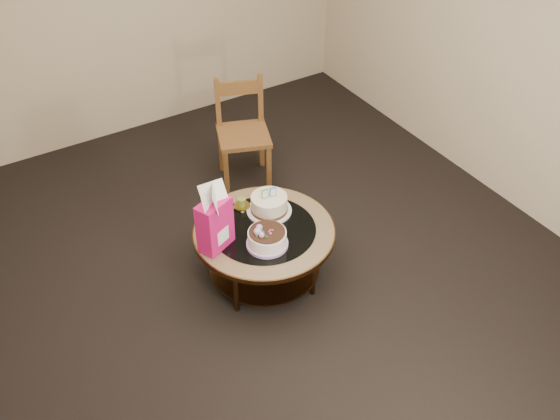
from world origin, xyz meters
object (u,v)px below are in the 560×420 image
decorated_cake (267,239)px  dining_chair (243,132)px  gift_bag (214,218)px  cream_cake (269,204)px  coffee_table (264,237)px

decorated_cake → dining_chair: 1.44m
decorated_cake → gift_bag: 0.39m
cream_cake → dining_chair: bearing=80.9°
coffee_table → decorated_cake: 0.22m
cream_cake → dining_chair: 1.08m
decorated_cake → cream_cake: size_ratio=0.87×
coffee_table → dining_chair: (0.47, 1.17, 0.10)m
decorated_cake → cream_cake: (0.20, 0.31, 0.01)m
cream_cake → dining_chair: dining_chair is taller
coffee_table → gift_bag: size_ratio=2.09×
coffee_table → dining_chair: bearing=68.0°
coffee_table → cream_cake: 0.25m
coffee_table → gift_bag: 0.49m
decorated_cake → dining_chair: bearing=67.8°
dining_chair → decorated_cake: bearing=-91.8°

